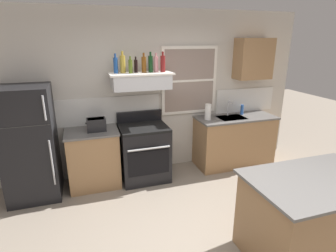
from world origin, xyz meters
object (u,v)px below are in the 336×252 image
at_px(bottle_red_label_wine, 163,63).
at_px(dish_soap_bottle, 242,110).
at_px(stove_range, 144,152).
at_px(bottle_blue_liqueur, 116,65).
at_px(bottle_champagne_gold_foil, 123,64).
at_px(bottle_amber_wine, 144,64).
at_px(bottle_rose_pink, 156,64).
at_px(kitchen_island, 311,217).
at_px(toaster, 96,124).
at_px(bottle_olive_oil_square, 130,66).
at_px(bottle_balsamic_dark, 136,66).
at_px(bottle_dark_green_wine, 151,64).
at_px(refrigerator, 30,144).
at_px(paper_towel_roll, 208,112).

height_order(bottle_red_label_wine, dish_soap_bottle, bottle_red_label_wine).
xyz_separation_m(stove_range, bottle_blue_liqueur, (-0.37, 0.10, 1.40)).
distance_m(bottle_champagne_gold_foil, bottle_amber_wine, 0.32).
xyz_separation_m(bottle_rose_pink, dish_soap_bottle, (1.63, 0.04, -0.87)).
xyz_separation_m(bottle_blue_liqueur, dish_soap_bottle, (2.25, 0.04, -0.87)).
relative_size(dish_soap_bottle, kitchen_island, 0.13).
bearing_deg(stove_range, dish_soap_bottle, 4.18).
distance_m(toaster, bottle_olive_oil_square, 1.01).
bearing_deg(bottle_olive_oil_square, bottle_amber_wine, 8.98).
xyz_separation_m(bottle_olive_oil_square, bottle_balsamic_dark, (0.10, 0.08, -0.00)).
relative_size(bottle_amber_wine, bottle_rose_pink, 1.01).
xyz_separation_m(bottle_blue_liqueur, bottle_dark_green_wine, (0.53, -0.01, 0.01)).
bearing_deg(bottle_rose_pink, stove_range, -158.63).
bearing_deg(kitchen_island, dish_soap_bottle, 75.69).
relative_size(toaster, bottle_blue_liqueur, 1.03).
bearing_deg(bottle_amber_wine, kitchen_island, -61.40).
xyz_separation_m(toaster, bottle_champagne_gold_foil, (0.46, 0.11, 0.87)).
xyz_separation_m(toaster, kitchen_island, (2.01, -2.20, -0.55)).
xyz_separation_m(refrigerator, bottle_olive_oil_square, (1.49, 0.06, 1.03)).
relative_size(bottle_red_label_wine, kitchen_island, 0.22).
distance_m(bottle_balsamic_dark, bottle_red_label_wine, 0.42).
xyz_separation_m(bottle_amber_wine, bottle_rose_pink, (0.20, 0.03, -0.00)).
bearing_deg(stove_range, bottle_rose_pink, 21.37).
relative_size(bottle_blue_liqueur, bottle_rose_pink, 0.99).
distance_m(bottle_balsamic_dark, bottle_rose_pink, 0.31).
bearing_deg(bottle_red_label_wine, bottle_blue_liqueur, 176.96).
bearing_deg(toaster, paper_towel_roll, 0.83).
relative_size(stove_range, bottle_champagne_gold_foil, 3.43).
distance_m(bottle_olive_oil_square, bottle_amber_wine, 0.21).
bearing_deg(bottle_rose_pink, bottle_balsamic_dark, 175.46).
relative_size(refrigerator, toaster, 5.52).
bearing_deg(bottle_olive_oil_square, dish_soap_bottle, 2.77).
bearing_deg(paper_towel_roll, bottle_amber_wine, 178.17).
xyz_separation_m(refrigerator, kitchen_island, (2.94, -2.17, -0.36)).
bearing_deg(bottle_champagne_gold_foil, paper_towel_roll, -3.59).
relative_size(stove_range, bottle_olive_oil_square, 4.41).
height_order(bottle_balsamic_dark, paper_towel_roll, bottle_balsamic_dark).
bearing_deg(refrigerator, toaster, 2.05).
height_order(bottle_olive_oil_square, paper_towel_roll, bottle_olive_oil_square).
bearing_deg(bottle_blue_liqueur, bottle_red_label_wine, -3.04).
height_order(paper_towel_roll, dish_soap_bottle, paper_towel_roll).
distance_m(refrigerator, bottle_dark_green_wine, 2.10).
bearing_deg(stove_range, paper_towel_roll, 1.87).
bearing_deg(bottle_rose_pink, paper_towel_roll, -3.83).
distance_m(bottle_blue_liqueur, dish_soap_bottle, 2.41).
bearing_deg(bottle_balsamic_dark, paper_towel_roll, -4.01).
distance_m(bottle_champagne_gold_foil, dish_soap_bottle, 2.31).
bearing_deg(bottle_rose_pink, bottle_red_label_wine, -19.38).
bearing_deg(bottle_champagne_gold_foil, bottle_balsamic_dark, -1.00).
relative_size(bottle_rose_pink, bottle_red_label_wine, 0.94).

